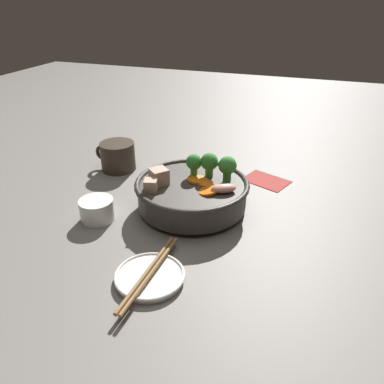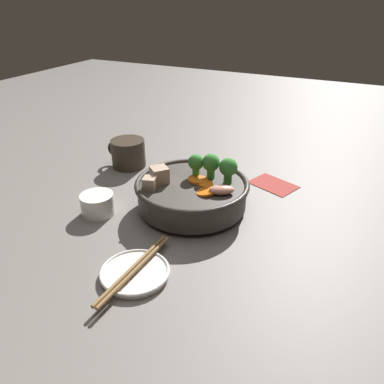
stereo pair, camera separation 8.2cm
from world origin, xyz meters
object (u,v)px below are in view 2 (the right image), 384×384
(dark_mug, at_px, (128,153))
(chopsticks_pair, at_px, (135,268))
(stirfry_bowl, at_px, (193,191))
(tea_cup, at_px, (98,204))
(side_saucer, at_px, (135,273))

(dark_mug, xyz_separation_m, chopsticks_pair, (-0.27, 0.38, -0.02))
(stirfry_bowl, bearing_deg, tea_cup, 32.04)
(side_saucer, bearing_deg, tea_cup, -36.33)
(chopsticks_pair, bearing_deg, dark_mug, -54.44)
(tea_cup, xyz_separation_m, chopsticks_pair, (-0.19, 0.14, -0.01))
(side_saucer, height_order, dark_mug, dark_mug)
(tea_cup, bearing_deg, chopsticks_pair, 143.67)
(stirfry_bowl, bearing_deg, dark_mug, -26.39)
(dark_mug, bearing_deg, chopsticks_pair, 125.56)
(tea_cup, relative_size, chopsticks_pair, 0.36)
(dark_mug, bearing_deg, side_saucer, 125.56)
(side_saucer, xyz_separation_m, dark_mug, (0.27, -0.38, 0.03))
(stirfry_bowl, distance_m, side_saucer, 0.25)
(side_saucer, xyz_separation_m, chopsticks_pair, (0.00, 0.00, 0.01))
(side_saucer, height_order, chopsticks_pair, chopsticks_pair)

